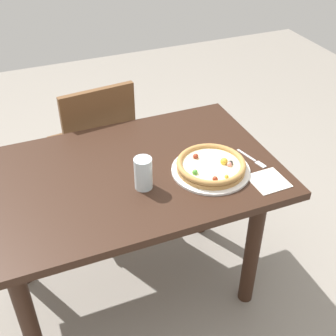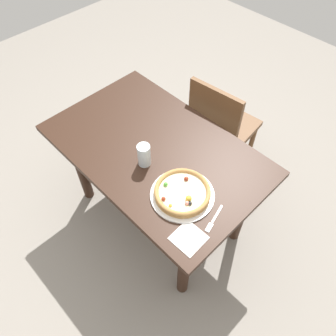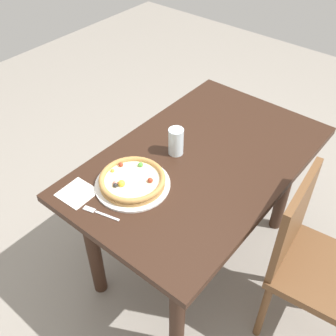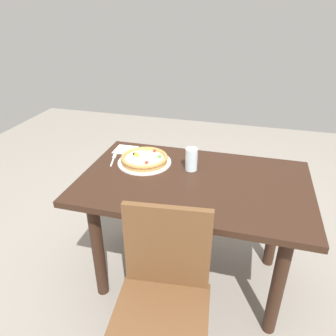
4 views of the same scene
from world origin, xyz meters
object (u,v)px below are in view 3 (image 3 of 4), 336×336
fork (98,213)px  chair_near (311,260)px  drinking_glass (176,141)px  dining_table (199,177)px  pizza (132,180)px  napkin (77,193)px  plate (133,184)px

fork → chair_near: bearing=-158.4°
drinking_glass → chair_near: bearing=-87.4°
dining_table → pizza: size_ratio=4.43×
drinking_glass → napkin: drinking_glass is taller
drinking_glass → napkin: bearing=162.0°
dining_table → napkin: (-0.52, 0.27, 0.12)m
chair_near → napkin: size_ratio=6.31×
pizza → drinking_glass: 0.29m
dining_table → plate: plate is taller
drinking_glass → fork: bearing=179.4°
dining_table → plate: size_ratio=3.88×
chair_near → plate: chair_near is taller
dining_table → chair_near: 0.62m
drinking_glass → plate: bearing=178.7°
dining_table → chair_near: (-0.01, -0.61, -0.13)m
napkin → chair_near: bearing=-60.0°
plate → drinking_glass: (0.29, -0.01, 0.06)m
chair_near → pizza: chair_near is taller
chair_near → plate: bearing=-72.2°
chair_near → napkin: (-0.51, 0.88, 0.25)m
dining_table → plate: (-0.33, 0.12, 0.13)m
fork → drinking_glass: size_ratio=1.23×
napkin → drinking_glass: bearing=-18.0°
napkin → dining_table: bearing=-27.7°
chair_near → pizza: 0.85m
pizza → drinking_glass: drinking_glass is taller
dining_table → pizza: pizza is taller
dining_table → drinking_glass: bearing=109.0°
dining_table → pizza: 0.38m
chair_near → drinking_glass: size_ratio=6.61×
pizza → drinking_glass: bearing=-1.3°
fork → drinking_glass: drinking_glass is taller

